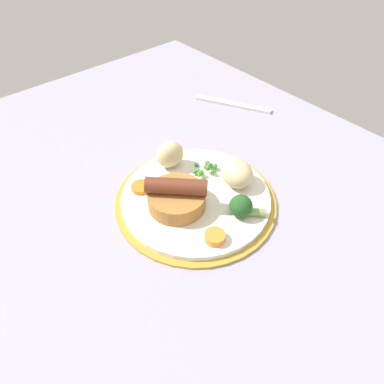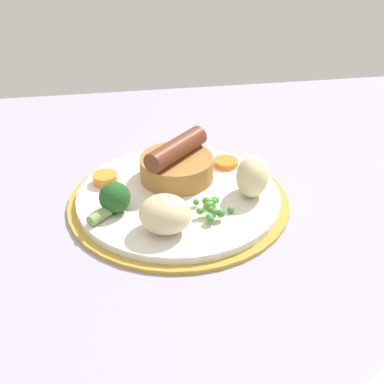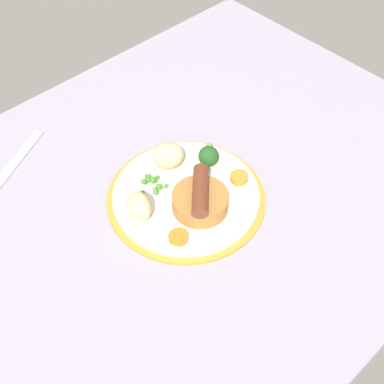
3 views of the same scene
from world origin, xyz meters
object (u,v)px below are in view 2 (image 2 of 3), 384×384
dinner_plate (179,199)px  sausage_pudding (177,164)px  carrot_slice_6 (105,179)px  pea_pile (211,208)px  potato_chunk_1 (165,214)px  carrot_slice_3 (226,163)px  potato_chunk_0 (252,175)px  broccoli_floret_near (113,199)px

dinner_plate → sausage_pudding: (0.31, 3.79, 2.89)cm
carrot_slice_6 → pea_pile: bearing=-37.7°
pea_pile → potato_chunk_1: potato_chunk_1 is taller
carrot_slice_3 → potato_chunk_0: bearing=-78.4°
sausage_pudding → pea_pile: sausage_pudding is taller
dinner_plate → potato_chunk_1: 8.25cm
pea_pile → broccoli_floret_near: 11.34cm
sausage_pudding → carrot_slice_3: 7.54cm
potato_chunk_0 → carrot_slice_3: size_ratio=1.57×
sausage_pudding → potato_chunk_0: 9.87cm
potato_chunk_1 → carrot_slice_3: size_ratio=1.79×
dinner_plate → sausage_pudding: 4.77cm
dinner_plate → potato_chunk_1: potato_chunk_1 is taller
dinner_plate → carrot_slice_3: bearing=40.0°
sausage_pudding → carrot_slice_3: (6.97, 2.32, -1.68)cm
pea_pile → carrot_slice_3: bearing=69.7°
pea_pile → potato_chunk_0: 7.11cm
broccoli_floret_near → potato_chunk_1: size_ratio=0.90×
dinner_plate → broccoli_floret_near: (-7.93, -2.68, 2.56)cm
potato_chunk_0 → potato_chunk_1: size_ratio=0.88×
carrot_slice_3 → carrot_slice_6: (-16.11, -2.10, 0.24)cm
pea_pile → carrot_slice_3: (4.19, 11.32, -0.60)cm
pea_pile → carrot_slice_6: bearing=142.3°
dinner_plate → carrot_slice_3: 9.58cm
potato_chunk_0 → carrot_slice_3: (-1.51, 7.35, -2.15)cm
sausage_pudding → potato_chunk_1: size_ratio=1.63×
carrot_slice_3 → broccoli_floret_near: bearing=-150.0°
dinner_plate → carrot_slice_3: carrot_slice_3 is taller
potato_chunk_1 → carrot_slice_3: 16.66cm
sausage_pudding → carrot_slice_6: 9.25cm
sausage_pudding → potato_chunk_0: bearing=-75.5°
potato_chunk_0 → dinner_plate: bearing=171.9°
sausage_pudding → broccoli_floret_near: size_ratio=1.81×
pea_pile → potato_chunk_1: 6.04cm
pea_pile → potato_chunk_1: (-5.55, -2.08, 1.16)cm
dinner_plate → carrot_slice_6: carrot_slice_6 is taller
sausage_pudding → broccoli_floret_near: bearing=173.4°
potato_chunk_1 → carrot_slice_6: (-6.37, 11.30, -1.52)cm
broccoli_floret_near → carrot_slice_6: 6.83cm
sausage_pudding → pea_pile: 9.49cm
sausage_pudding → potato_chunk_1: (-2.76, -11.08, 0.09)cm
pea_pile → broccoli_floret_near: bearing=167.0°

